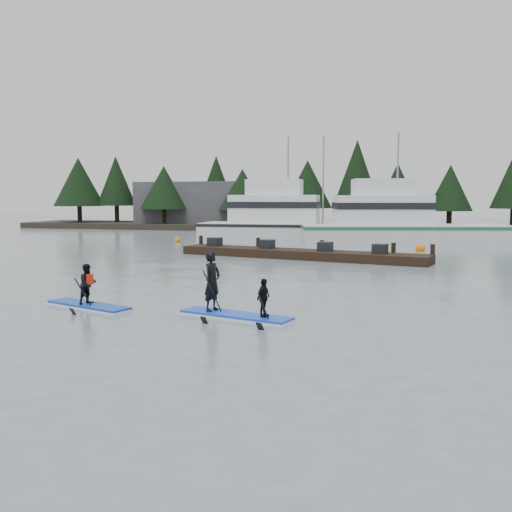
% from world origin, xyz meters
% --- Properties ---
extents(ground, '(160.00, 160.00, 0.00)m').
position_xyz_m(ground, '(0.00, 0.00, 0.00)').
color(ground, slate).
rests_on(ground, ground).
extents(far_shore, '(70.00, 8.00, 0.60)m').
position_xyz_m(far_shore, '(0.00, 42.00, 0.30)').
color(far_shore, '#2D281E').
rests_on(far_shore, ground).
extents(treeline, '(60.00, 4.00, 8.00)m').
position_xyz_m(treeline, '(0.00, 42.00, 0.00)').
color(treeline, black).
rests_on(treeline, ground).
extents(waterfront_building, '(18.00, 6.00, 5.00)m').
position_xyz_m(waterfront_building, '(-14.00, 44.00, 2.50)').
color(waterfront_building, '#4C4C51').
rests_on(waterfront_building, ground).
extents(fishing_boat_large, '(16.54, 5.46, 9.36)m').
position_xyz_m(fishing_boat_large, '(-3.69, 31.67, 0.70)').
color(fishing_boat_large, silver).
rests_on(fishing_boat_large, ground).
extents(fishing_boat_medium, '(16.46, 8.23, 9.24)m').
position_xyz_m(fishing_boat_medium, '(5.24, 29.50, 0.67)').
color(fishing_boat_medium, silver).
rests_on(fishing_boat_medium, ground).
extents(floating_dock, '(14.33, 5.00, 0.48)m').
position_xyz_m(floating_dock, '(-0.02, 15.56, 0.24)').
color(floating_dock, black).
rests_on(floating_dock, ground).
extents(buoy_b, '(0.51, 0.51, 0.51)m').
position_xyz_m(buoy_b, '(-4.11, 23.08, 0.00)').
color(buoy_b, orange).
rests_on(buoy_b, ground).
extents(buoy_a, '(0.49, 0.49, 0.49)m').
position_xyz_m(buoy_a, '(-10.92, 24.31, 0.00)').
color(buoy_a, orange).
rests_on(buoy_a, ground).
extents(buoy_d, '(0.60, 0.60, 0.60)m').
position_xyz_m(buoy_d, '(6.54, 21.65, 0.00)').
color(buoy_d, orange).
rests_on(buoy_d, ground).
extents(paddleboard_solo, '(3.14, 1.73, 1.83)m').
position_xyz_m(paddleboard_solo, '(-3.79, 0.07, 0.46)').
color(paddleboard_solo, '#113DA8').
rests_on(paddleboard_solo, ground).
extents(paddleboard_duo, '(3.44, 1.74, 2.38)m').
position_xyz_m(paddleboard_duo, '(0.83, -0.15, 0.61)').
color(paddleboard_duo, blue).
rests_on(paddleboard_duo, ground).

